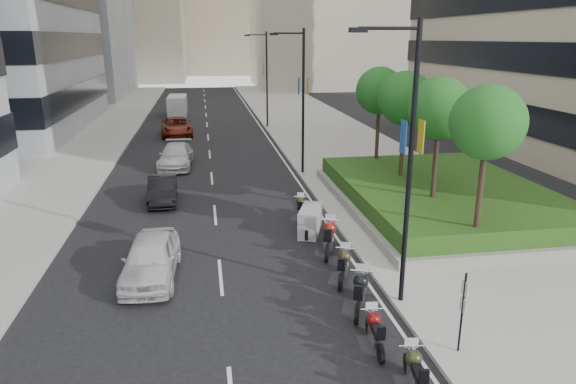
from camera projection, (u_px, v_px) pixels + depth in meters
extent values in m
plane|color=black|center=(276.00, 332.00, 15.36)|extent=(160.00, 160.00, 0.00)
cube|color=#9E9B93|center=(329.00, 137.00, 45.09)|extent=(10.00, 100.00, 0.15)
cube|color=#9E9B93|center=(78.00, 145.00, 41.80)|extent=(8.00, 100.00, 0.15)
cube|color=silver|center=(269.00, 140.00, 44.28)|extent=(0.12, 100.00, 0.01)
cube|color=silver|center=(208.00, 142.00, 43.46)|extent=(0.12, 100.00, 0.01)
cube|color=gray|center=(441.00, 202.00, 26.28)|extent=(10.00, 14.00, 0.40)
cube|color=#163E11|center=(442.00, 191.00, 26.10)|extent=(9.40, 13.40, 0.80)
cylinder|color=#332319|center=(479.00, 197.00, 19.74)|extent=(0.22, 0.22, 4.00)
sphere|color=#1B4F18|center=(488.00, 122.00, 18.90)|extent=(2.80, 2.80, 2.80)
cylinder|color=#332319|center=(434.00, 172.00, 23.52)|extent=(0.22, 0.22, 4.00)
sphere|color=#1B4F18|center=(440.00, 108.00, 22.68)|extent=(2.80, 2.80, 2.80)
cylinder|color=#332319|center=(402.00, 153.00, 27.30)|extent=(0.22, 0.22, 4.00)
sphere|color=#1B4F18|center=(405.00, 98.00, 26.46)|extent=(2.80, 2.80, 2.80)
cylinder|color=#332319|center=(377.00, 139.00, 31.07)|extent=(0.22, 0.22, 4.00)
sphere|color=#1B4F18|center=(380.00, 91.00, 30.24)|extent=(2.80, 2.80, 2.80)
cylinder|color=black|center=(410.00, 172.00, 15.68)|extent=(0.16, 0.16, 9.00)
cylinder|color=black|center=(389.00, 28.00, 14.33)|extent=(1.80, 0.10, 0.10)
cube|color=black|center=(358.00, 30.00, 14.20)|extent=(0.50, 0.22, 0.14)
cube|color=yellow|center=(421.00, 136.00, 15.41)|extent=(0.02, 0.45, 1.00)
cube|color=#19478E|center=(403.00, 137.00, 15.32)|extent=(0.02, 0.45, 1.00)
cylinder|color=black|center=(303.00, 104.00, 31.74)|extent=(0.16, 0.16, 9.00)
cylinder|color=black|center=(289.00, 33.00, 30.39)|extent=(1.80, 0.10, 0.10)
cube|color=black|center=(274.00, 34.00, 30.26)|extent=(0.50, 0.22, 0.14)
cube|color=yellow|center=(308.00, 86.00, 31.47)|extent=(0.02, 0.45, 1.00)
cube|color=#19478E|center=(299.00, 86.00, 31.38)|extent=(0.02, 0.45, 1.00)
cylinder|color=black|center=(267.00, 81.00, 48.74)|extent=(0.16, 0.16, 9.00)
cylinder|color=black|center=(257.00, 35.00, 47.39)|extent=(1.80, 0.10, 0.10)
cube|color=black|center=(247.00, 35.00, 47.26)|extent=(0.50, 0.22, 0.14)
cube|color=yellow|center=(270.00, 69.00, 48.47)|extent=(0.02, 0.45, 1.00)
cube|color=#19478E|center=(264.00, 69.00, 48.38)|extent=(0.02, 0.45, 1.00)
cylinder|color=black|center=(462.00, 315.00, 13.87)|extent=(0.06, 0.06, 2.50)
cube|color=silver|center=(465.00, 288.00, 13.64)|extent=(0.02, 0.32, 0.42)
cube|color=silver|center=(463.00, 305.00, 13.78)|extent=(0.02, 0.32, 0.42)
cylinder|color=black|center=(408.00, 364.00, 13.40)|extent=(0.18, 0.56, 0.55)
cube|color=silver|center=(416.00, 377.00, 12.63)|extent=(0.37, 0.78, 0.37)
sphere|color=#2F321B|center=(414.00, 358.00, 12.82)|extent=(0.43, 0.43, 0.43)
cube|color=black|center=(420.00, 374.00, 12.30)|extent=(0.34, 0.69, 0.14)
cylinder|color=silver|center=(412.00, 346.00, 12.99)|extent=(0.66, 0.13, 0.04)
cylinder|color=black|center=(381.00, 354.00, 13.82)|extent=(0.16, 0.56, 0.55)
cylinder|color=black|center=(369.00, 326.00, 15.17)|extent=(0.16, 0.56, 0.55)
cube|color=silver|center=(375.00, 335.00, 14.41)|extent=(0.33, 0.77, 0.37)
sphere|color=maroon|center=(373.00, 319.00, 14.59)|extent=(0.42, 0.42, 0.42)
cube|color=black|center=(378.00, 332.00, 14.08)|extent=(0.31, 0.68, 0.14)
cylinder|color=silver|center=(372.00, 309.00, 14.77)|extent=(0.66, 0.10, 0.04)
cylinder|color=black|center=(357.00, 314.00, 15.70)|extent=(0.36, 0.64, 0.64)
cylinder|color=black|center=(362.00, 289.00, 17.25)|extent=(0.36, 0.64, 0.64)
cube|color=silver|center=(360.00, 297.00, 16.38)|extent=(0.62, 0.93, 0.44)
sphere|color=black|center=(361.00, 281.00, 16.58)|extent=(0.50, 0.50, 0.50)
cube|color=black|center=(359.00, 292.00, 15.99)|extent=(0.56, 0.83, 0.17)
cylinder|color=silver|center=(362.00, 271.00, 16.78)|extent=(0.73, 0.34, 0.05)
cylinder|color=black|center=(340.00, 282.00, 17.80)|extent=(0.33, 0.60, 0.60)
cylinder|color=black|center=(346.00, 264.00, 19.25)|extent=(0.33, 0.60, 0.60)
cube|color=silver|center=(343.00, 269.00, 18.43)|extent=(0.58, 0.87, 0.41)
sphere|color=#342F1C|center=(344.00, 256.00, 18.62)|extent=(0.46, 0.46, 0.46)
cube|color=black|center=(342.00, 265.00, 18.07)|extent=(0.52, 0.77, 0.15)
cylinder|color=silver|center=(346.00, 248.00, 18.81)|extent=(0.68, 0.32, 0.05)
cylinder|color=black|center=(327.00, 254.00, 20.06)|extent=(0.35, 0.70, 0.69)
cylinder|color=black|center=(331.00, 237.00, 21.74)|extent=(0.35, 0.70, 0.69)
cube|color=silver|center=(329.00, 241.00, 20.79)|extent=(0.62, 1.00, 0.47)
sphere|color=maroon|center=(330.00, 228.00, 21.02)|extent=(0.53, 0.53, 0.53)
cube|color=black|center=(328.00, 236.00, 20.37)|extent=(0.56, 0.89, 0.18)
cylinder|color=silver|center=(331.00, 220.00, 21.23)|extent=(0.80, 0.32, 0.06)
cylinder|color=black|center=(308.00, 234.00, 22.23)|extent=(0.32, 0.60, 0.60)
cylinder|color=black|center=(313.00, 222.00, 23.68)|extent=(0.32, 0.60, 0.60)
cube|color=gray|center=(310.00, 221.00, 22.86)|extent=(1.47, 2.18, 1.20)
cylinder|color=black|center=(300.00, 218.00, 24.18)|extent=(0.23, 0.57, 0.56)
cylinder|color=black|center=(301.00, 209.00, 25.56)|extent=(0.23, 0.57, 0.56)
cube|color=silver|center=(300.00, 211.00, 24.78)|extent=(0.43, 0.81, 0.38)
sphere|color=#2B2B18|center=(301.00, 202.00, 24.97)|extent=(0.43, 0.43, 0.43)
cube|color=black|center=(300.00, 207.00, 24.44)|extent=(0.39, 0.71, 0.14)
cylinder|color=silver|center=(301.00, 197.00, 25.14)|extent=(0.66, 0.19, 0.05)
imported|color=silver|center=(151.00, 258.00, 18.58)|extent=(2.10, 4.72, 1.58)
imported|color=black|center=(163.00, 190.00, 27.32)|extent=(1.56, 4.20, 1.37)
imported|color=silver|center=(176.00, 156.00, 34.81)|extent=(2.40, 5.34, 1.52)
imported|color=maroon|center=(177.00, 127.00, 45.95)|extent=(3.08, 5.95, 1.60)
cube|color=silver|center=(177.00, 106.00, 57.81)|extent=(2.08, 5.24, 2.18)
cube|color=silver|center=(177.00, 113.00, 56.09)|extent=(2.00, 1.29, 1.14)
cylinder|color=black|center=(169.00, 115.00, 56.12)|extent=(0.26, 0.73, 0.73)
cylinder|color=black|center=(185.00, 114.00, 56.38)|extent=(0.26, 0.73, 0.73)
cylinder|color=black|center=(171.00, 110.00, 59.46)|extent=(0.26, 0.73, 0.73)
cylinder|color=black|center=(186.00, 110.00, 59.72)|extent=(0.26, 0.73, 0.73)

